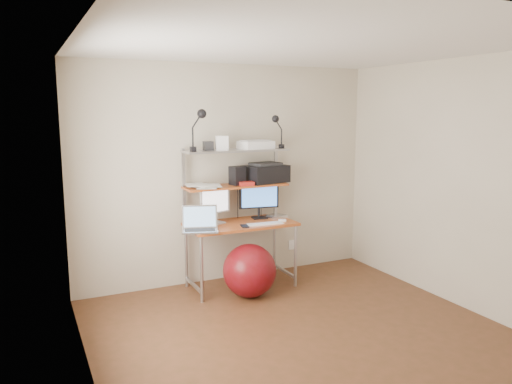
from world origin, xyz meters
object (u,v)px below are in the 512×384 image
(monitor_black, at_px, (259,198))
(exercise_ball, at_px, (250,271))
(monitor_silver, at_px, (215,203))
(laptop, at_px, (200,225))
(printer, at_px, (266,173))

(monitor_black, distance_m, exercise_ball, 0.89)
(monitor_silver, height_order, laptop, monitor_silver)
(laptop, bearing_deg, printer, 36.85)
(monitor_black, distance_m, printer, 0.30)
(monitor_silver, height_order, printer, printer)
(laptop, height_order, exercise_ball, laptop)
(exercise_ball, bearing_deg, monitor_black, 54.05)
(laptop, relative_size, exercise_ball, 0.77)
(monitor_silver, distance_m, exercise_ball, 0.84)
(monitor_black, xyz_separation_m, exercise_ball, (-0.33, -0.46, -0.69))
(exercise_ball, bearing_deg, monitor_silver, 117.35)
(monitor_black, relative_size, printer, 0.87)
(laptop, distance_m, exercise_ball, 0.73)
(monitor_black, height_order, exercise_ball, monitor_black)
(monitor_black, height_order, printer, printer)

